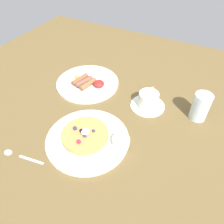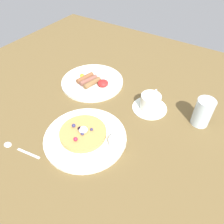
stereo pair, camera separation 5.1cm
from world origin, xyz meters
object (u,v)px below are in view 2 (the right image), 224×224
at_px(coffee_cup, 151,101).
at_px(teaspoon, 15,147).
at_px(breakfast_plate, 92,82).
at_px(coffee_saucer, 150,107).
at_px(syrup_ramekin, 118,142).
at_px(water_glass, 203,112).
at_px(pancake_plate, 85,137).

xyz_separation_m(coffee_cup, teaspoon, (-0.29, -0.42, -0.03)).
bearing_deg(teaspoon, coffee_cup, 55.40).
bearing_deg(breakfast_plate, coffee_saucer, -2.51).
height_order(syrup_ramekin, teaspoon, syrup_ramekin).
height_order(coffee_saucer, teaspoon, same).
bearing_deg(water_glass, coffee_saucer, -171.84).
height_order(coffee_saucer, coffee_cup, coffee_cup).
bearing_deg(coffee_saucer, teaspoon, -124.72).
height_order(pancake_plate, coffee_cup, coffee_cup).
bearing_deg(pancake_plate, coffee_cup, 65.71).
height_order(pancake_plate, breakfast_plate, breakfast_plate).
relative_size(coffee_saucer, teaspoon, 0.93).
distance_m(breakfast_plate, teaspoon, 0.43).
xyz_separation_m(coffee_saucer, water_glass, (0.19, 0.03, 0.05)).
bearing_deg(breakfast_plate, syrup_ramekin, -40.60).
distance_m(pancake_plate, water_glass, 0.42).
distance_m(coffee_saucer, water_glass, 0.20).
xyz_separation_m(breakfast_plate, water_glass, (0.48, 0.01, 0.05)).
distance_m(coffee_cup, water_glass, 0.19).
xyz_separation_m(breakfast_plate, teaspoon, (0.00, -0.43, -0.00)).
height_order(pancake_plate, teaspoon, pancake_plate).
bearing_deg(breakfast_plate, coffee_cup, -2.19).
relative_size(coffee_saucer, water_glass, 1.28).
xyz_separation_m(coffee_saucer, teaspoon, (-0.29, -0.42, -0.00)).
bearing_deg(breakfast_plate, teaspoon, -89.93).
relative_size(teaspoon, water_glass, 1.37).
xyz_separation_m(syrup_ramekin, coffee_cup, (0.01, 0.23, 0.01)).
relative_size(pancake_plate, syrup_ramekin, 4.90).
bearing_deg(coffee_saucer, pancake_plate, -114.46).
bearing_deg(breakfast_plate, pancake_plate, -57.72).
height_order(syrup_ramekin, breakfast_plate, syrup_ramekin).
xyz_separation_m(pancake_plate, coffee_cup, (0.12, 0.26, 0.03)).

